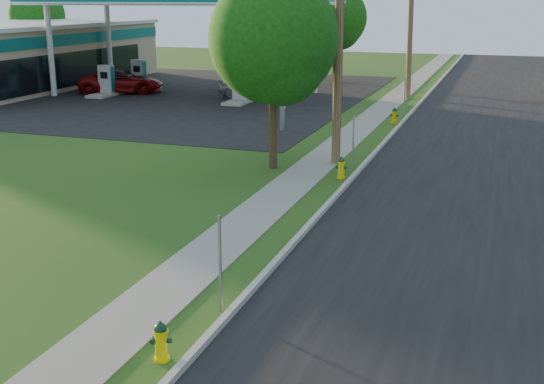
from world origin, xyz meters
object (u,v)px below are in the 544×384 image
Objects in this scene: fuel_pump_se at (264,82)px; car_red at (121,82)px; tree_lot at (337,20)px; car_silver at (253,86)px; hydrant_near at (161,341)px; hydrant_far at (394,116)px; utility_pole_mid at (339,27)px; fuel_pump_ne at (241,90)px; tree_back at (38,17)px; fuel_pump_sw at (139,77)px; utility_pole_far at (411,17)px; tree_verge at (275,44)px; fuel_pump_nw at (107,84)px; price_pylon at (283,9)px; hydrant_mid at (341,168)px.

car_red is at bearing -162.71° from fuel_pump_se.
tree_lot is 1.58× the size of car_silver.
hydrant_far is at bearing 89.84° from hydrant_near.
utility_pole_mid reaches higher than car_silver.
fuel_pump_ne is 10.35m from hydrant_far.
car_silver is (-2.82, -9.49, -3.63)m from tree_lot.
fuel_pump_sw is at bearing -27.75° from tree_back.
tree_back reaches higher than hydrant_far.
utility_pole_far is 2.97× the size of fuel_pump_se.
tree_verge is at bearing -95.58° from utility_pole_far.
tree_back is at bearing 152.25° from fuel_pump_sw.
utility_pole_far is at bearing -68.11° from car_silver.
fuel_pump_se is at bearing 117.63° from utility_pole_mid.
utility_pole_far is 2.22× the size of car_silver.
fuel_pump_nw is 19.00m from hydrant_far.
car_red is at bearing -168.09° from utility_pole_far.
fuel_pump_nw is 1.00× the size of fuel_pump_ne.
hydrant_near is 23.95m from hydrant_far.
tree_lot is at bearing -12.03° from car_silver.
price_pylon is 9.03× the size of hydrant_mid.
tree_verge is (7.00, -14.42, 3.68)m from fuel_pump_ne.
utility_pole_far is at bearing 91.09° from hydrant_near.
tree_lot is at bearing 96.65° from price_pylon.
fuel_pump_ne and fuel_pump_se have the same top height.
price_pylon reaches higher than fuel_pump_ne.
utility_pole_mid is 1.45× the size of tree_lot.
fuel_pump_ne is 0.47× the size of tree_back.
hydrant_near is at bearing -87.59° from utility_pole_mid.
utility_pole_mid reaches higher than fuel_pump_ne.
tree_verge is 8.84× the size of hydrant_far.
car_red is at bearing -84.59° from fuel_pump_sw.
car_red reaches higher than hydrant_mid.
hydrant_far is (6.83, -15.57, -3.98)m from tree_lot.
tree_lot is (11.76, 7.69, 3.63)m from fuel_pump_sw.
fuel_pump_se is 0.47× the size of tree_verge.
price_pylon is at bearing -141.80° from hydrant_far.
tree_verge reaches higher than hydrant_near.
hydrant_near is (0.62, -14.84, -4.60)m from utility_pole_mid.
price_pylon is 32.68m from tree_back.
hydrant_mid is (6.82, -26.69, -3.99)m from tree_lot.
tree_verge is (16.00, -14.42, 3.68)m from fuel_pump_nw.
hydrant_far is (4.59, 3.61, -5.05)m from price_pylon.
fuel_pump_ne is 4.22× the size of hydrant_mid.
tree_verge is 22.53m from car_red.
hydrant_far is at bearing -39.43° from fuel_pump_se.
tree_verge is 1.28× the size of car_red.
tree_lot is at bearing 33.16° from fuel_pump_sw.
price_pylon is (14.00, -11.50, 4.71)m from fuel_pump_sw.
hydrant_mid is at bearing -146.19° from car_silver.
tree_back is 35.11m from hydrant_far.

